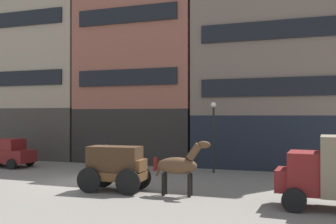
{
  "coord_description": "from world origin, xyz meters",
  "views": [
    {
      "loc": [
        10.54,
        -17.02,
        3.36
      ],
      "look_at": [
        3.88,
        1.88,
        3.52
      ],
      "focal_mm": 41.64,
      "sensor_mm": 36.0,
      "label": 1
    }
  ],
  "objects_px": {
    "sedan_dark": "(6,153)",
    "cargo_wagon": "(116,165)",
    "pedestrian_officer": "(106,157)",
    "fire_hydrant_curbside": "(155,164)",
    "draft_horse": "(179,165)",
    "streetlamp_curbside": "(214,127)"
  },
  "relations": [
    {
      "from": "cargo_wagon",
      "to": "draft_horse",
      "type": "height_order",
      "value": "draft_horse"
    },
    {
      "from": "pedestrian_officer",
      "to": "fire_hydrant_curbside",
      "type": "bearing_deg",
      "value": 46.38
    },
    {
      "from": "sedan_dark",
      "to": "fire_hydrant_curbside",
      "type": "xyz_separation_m",
      "value": [
        9.72,
        1.68,
        -0.49
      ]
    },
    {
      "from": "sedan_dark",
      "to": "fire_hydrant_curbside",
      "type": "relative_size",
      "value": 4.47
    },
    {
      "from": "sedan_dark",
      "to": "fire_hydrant_curbside",
      "type": "height_order",
      "value": "sedan_dark"
    },
    {
      "from": "cargo_wagon",
      "to": "streetlamp_curbside",
      "type": "relative_size",
      "value": 0.73
    },
    {
      "from": "pedestrian_officer",
      "to": "streetlamp_curbside",
      "type": "height_order",
      "value": "streetlamp_curbside"
    },
    {
      "from": "cargo_wagon",
      "to": "pedestrian_officer",
      "type": "xyz_separation_m",
      "value": [
        -2.79,
        4.3,
        -0.17
      ]
    },
    {
      "from": "sedan_dark",
      "to": "pedestrian_officer",
      "type": "distance_m",
      "value": 7.61
    },
    {
      "from": "sedan_dark",
      "to": "cargo_wagon",
      "type": "bearing_deg",
      "value": -25.06
    },
    {
      "from": "cargo_wagon",
      "to": "fire_hydrant_curbside",
      "type": "relative_size",
      "value": 3.6
    },
    {
      "from": "pedestrian_officer",
      "to": "fire_hydrant_curbside",
      "type": "height_order",
      "value": "pedestrian_officer"
    },
    {
      "from": "cargo_wagon",
      "to": "streetlamp_curbside",
      "type": "bearing_deg",
      "value": 67.08
    },
    {
      "from": "pedestrian_officer",
      "to": "sedan_dark",
      "type": "bearing_deg",
      "value": 175.86
    },
    {
      "from": "draft_horse",
      "to": "fire_hydrant_curbside",
      "type": "relative_size",
      "value": 2.83
    },
    {
      "from": "draft_horse",
      "to": "fire_hydrant_curbside",
      "type": "xyz_separation_m",
      "value": [
        -3.61,
        6.53,
        -0.84
      ]
    },
    {
      "from": "draft_horse",
      "to": "streetlamp_curbside",
      "type": "xyz_separation_m",
      "value": [
        -0.08,
        6.78,
        1.4
      ]
    },
    {
      "from": "draft_horse",
      "to": "pedestrian_officer",
      "type": "relative_size",
      "value": 1.31
    },
    {
      "from": "draft_horse",
      "to": "pedestrian_officer",
      "type": "bearing_deg",
      "value": 143.14
    },
    {
      "from": "cargo_wagon",
      "to": "draft_horse",
      "type": "bearing_deg",
      "value": 0.06
    },
    {
      "from": "fire_hydrant_curbside",
      "to": "pedestrian_officer",
      "type": "bearing_deg",
      "value": -133.62
    },
    {
      "from": "draft_horse",
      "to": "pedestrian_officer",
      "type": "xyz_separation_m",
      "value": [
        -5.74,
        4.3,
        -0.29
      ]
    }
  ]
}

